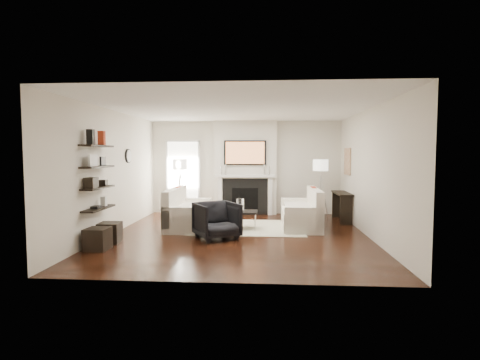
# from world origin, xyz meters

# --- Properties ---
(room_envelope) EXTENTS (6.00, 6.00, 6.00)m
(room_envelope) POSITION_xyz_m (0.00, 0.00, 1.35)
(room_envelope) COLOR black
(room_envelope) RESTS_ON ground
(chimney_breast) EXTENTS (1.80, 0.25, 2.70)m
(chimney_breast) POSITION_xyz_m (0.00, 2.88, 1.35)
(chimney_breast) COLOR silver
(chimney_breast) RESTS_ON floor
(fireplace_surround) EXTENTS (1.30, 0.02, 1.04)m
(fireplace_surround) POSITION_xyz_m (0.00, 2.74, 0.52)
(fireplace_surround) COLOR black
(fireplace_surround) RESTS_ON floor
(firebox) EXTENTS (0.75, 0.02, 0.65)m
(firebox) POSITION_xyz_m (0.00, 2.73, 0.45)
(firebox) COLOR black
(firebox) RESTS_ON floor
(mantel_pilaster_l) EXTENTS (0.12, 0.08, 1.10)m
(mantel_pilaster_l) POSITION_xyz_m (-0.72, 2.71, 0.55)
(mantel_pilaster_l) COLOR white
(mantel_pilaster_l) RESTS_ON floor
(mantel_pilaster_r) EXTENTS (0.12, 0.08, 1.10)m
(mantel_pilaster_r) POSITION_xyz_m (0.72, 2.71, 0.55)
(mantel_pilaster_r) COLOR white
(mantel_pilaster_r) RESTS_ON floor
(mantel_shelf) EXTENTS (1.70, 0.18, 0.07)m
(mantel_shelf) POSITION_xyz_m (0.00, 2.69, 1.12)
(mantel_shelf) COLOR white
(mantel_shelf) RESTS_ON chimney_breast
(tv_body) EXTENTS (1.20, 0.06, 0.70)m
(tv_body) POSITION_xyz_m (0.00, 2.71, 1.78)
(tv_body) COLOR black
(tv_body) RESTS_ON chimney_breast
(tv_screen) EXTENTS (1.10, 0.00, 0.62)m
(tv_screen) POSITION_xyz_m (0.00, 2.68, 1.78)
(tv_screen) COLOR #BF723F
(tv_screen) RESTS_ON tv_body
(candlestick_l_tall) EXTENTS (0.04, 0.04, 0.30)m
(candlestick_l_tall) POSITION_xyz_m (-0.55, 2.70, 1.30)
(candlestick_l_tall) COLOR silver
(candlestick_l_tall) RESTS_ON mantel_shelf
(candlestick_l_short) EXTENTS (0.04, 0.04, 0.24)m
(candlestick_l_short) POSITION_xyz_m (-0.68, 2.70, 1.27)
(candlestick_l_short) COLOR silver
(candlestick_l_short) RESTS_ON mantel_shelf
(candlestick_r_tall) EXTENTS (0.04, 0.04, 0.30)m
(candlestick_r_tall) POSITION_xyz_m (0.55, 2.70, 1.30)
(candlestick_r_tall) COLOR silver
(candlestick_r_tall) RESTS_ON mantel_shelf
(candlestick_r_short) EXTENTS (0.04, 0.04, 0.24)m
(candlestick_r_short) POSITION_xyz_m (0.68, 2.70, 1.27)
(candlestick_r_short) COLOR silver
(candlestick_r_short) RESTS_ON mantel_shelf
(hallway_panel) EXTENTS (0.90, 0.02, 2.10)m
(hallway_panel) POSITION_xyz_m (-1.85, 2.98, 1.05)
(hallway_panel) COLOR white
(hallway_panel) RESTS_ON floor
(door_trim_l) EXTENTS (0.06, 0.06, 2.16)m
(door_trim_l) POSITION_xyz_m (-2.33, 2.96, 1.05)
(door_trim_l) COLOR white
(door_trim_l) RESTS_ON floor
(door_trim_r) EXTENTS (0.06, 0.06, 2.16)m
(door_trim_r) POSITION_xyz_m (-1.37, 2.96, 1.05)
(door_trim_r) COLOR white
(door_trim_r) RESTS_ON floor
(door_trim_top) EXTENTS (1.02, 0.06, 0.06)m
(door_trim_top) POSITION_xyz_m (-1.85, 2.96, 2.13)
(door_trim_top) COLOR white
(door_trim_top) RESTS_ON wall_back
(rug) EXTENTS (2.60, 2.00, 0.01)m
(rug) POSITION_xyz_m (0.17, 0.85, 0.01)
(rug) COLOR beige
(rug) RESTS_ON floor
(loveseat_left_base) EXTENTS (0.85, 1.80, 0.42)m
(loveseat_left_base) POSITION_xyz_m (-1.24, 0.81, 0.21)
(loveseat_left_base) COLOR white
(loveseat_left_base) RESTS_ON floor
(loveseat_left_back) EXTENTS (0.18, 1.80, 0.80)m
(loveseat_left_back) POSITION_xyz_m (-1.57, 0.81, 0.53)
(loveseat_left_back) COLOR white
(loveseat_left_back) RESTS_ON floor
(loveseat_left_arm_n) EXTENTS (0.85, 0.18, 0.60)m
(loveseat_left_arm_n) POSITION_xyz_m (-1.24, -0.00, 0.30)
(loveseat_left_arm_n) COLOR white
(loveseat_left_arm_n) RESTS_ON floor
(loveseat_left_arm_s) EXTENTS (0.85, 0.18, 0.60)m
(loveseat_left_arm_s) POSITION_xyz_m (-1.24, 1.62, 0.30)
(loveseat_left_arm_s) COLOR white
(loveseat_left_arm_s) RESTS_ON floor
(loveseat_left_cushion) EXTENTS (0.63, 1.44, 0.10)m
(loveseat_left_cushion) POSITION_xyz_m (-1.19, 0.81, 0.47)
(loveseat_left_cushion) COLOR white
(loveseat_left_cushion) RESTS_ON loveseat_left_base
(pillow_left_orange) EXTENTS (0.10, 0.42, 0.42)m
(pillow_left_orange) POSITION_xyz_m (-1.57, 1.11, 0.73)
(pillow_left_orange) COLOR #A32D14
(pillow_left_orange) RESTS_ON loveseat_left_cushion
(pillow_left_charcoal) EXTENTS (0.10, 0.40, 0.40)m
(pillow_left_charcoal) POSITION_xyz_m (-1.57, 0.51, 0.72)
(pillow_left_charcoal) COLOR black
(pillow_left_charcoal) RESTS_ON loveseat_left_cushion
(loveseat_right_base) EXTENTS (0.85, 1.80, 0.42)m
(loveseat_right_base) POSITION_xyz_m (1.42, 0.98, 0.21)
(loveseat_right_base) COLOR white
(loveseat_right_base) RESTS_ON floor
(loveseat_right_back) EXTENTS (0.18, 1.80, 0.80)m
(loveseat_right_back) POSITION_xyz_m (1.76, 0.98, 0.53)
(loveseat_right_back) COLOR white
(loveseat_right_back) RESTS_ON floor
(loveseat_right_arm_n) EXTENTS (0.85, 0.18, 0.60)m
(loveseat_right_arm_n) POSITION_xyz_m (1.42, 0.17, 0.30)
(loveseat_right_arm_n) COLOR white
(loveseat_right_arm_n) RESTS_ON floor
(loveseat_right_arm_s) EXTENTS (0.85, 0.18, 0.60)m
(loveseat_right_arm_s) POSITION_xyz_m (1.42, 1.79, 0.30)
(loveseat_right_arm_s) COLOR white
(loveseat_right_arm_s) RESTS_ON floor
(loveseat_right_cushion) EXTENTS (0.63, 1.44, 0.10)m
(loveseat_right_cushion) POSITION_xyz_m (1.37, 0.98, 0.47)
(loveseat_right_cushion) COLOR white
(loveseat_right_cushion) RESTS_ON loveseat_right_base
(pillow_right_orange) EXTENTS (0.10, 0.42, 0.42)m
(pillow_right_orange) POSITION_xyz_m (1.76, 1.28, 0.73)
(pillow_right_orange) COLOR #A32D14
(pillow_right_orange) RESTS_ON loveseat_right_cushion
(pillow_right_charcoal) EXTENTS (0.10, 0.40, 0.40)m
(pillow_right_charcoal) POSITION_xyz_m (1.76, 0.68, 0.72)
(pillow_right_charcoal) COLOR black
(pillow_right_charcoal) RESTS_ON loveseat_right_cushion
(coffee_table) EXTENTS (1.10, 0.55, 0.04)m
(coffee_table) POSITION_xyz_m (-0.15, 0.66, 0.40)
(coffee_table) COLOR black
(coffee_table) RESTS_ON floor
(coffee_leg_nw) EXTENTS (0.02, 0.02, 0.38)m
(coffee_leg_nw) POSITION_xyz_m (-0.65, 0.44, 0.19)
(coffee_leg_nw) COLOR silver
(coffee_leg_nw) RESTS_ON floor
(coffee_leg_ne) EXTENTS (0.02, 0.02, 0.38)m
(coffee_leg_ne) POSITION_xyz_m (0.35, 0.44, 0.19)
(coffee_leg_ne) COLOR silver
(coffee_leg_ne) RESTS_ON floor
(coffee_leg_sw) EXTENTS (0.02, 0.02, 0.38)m
(coffee_leg_sw) POSITION_xyz_m (-0.65, 0.88, 0.19)
(coffee_leg_sw) COLOR silver
(coffee_leg_sw) RESTS_ON floor
(coffee_leg_se) EXTENTS (0.02, 0.02, 0.38)m
(coffee_leg_se) POSITION_xyz_m (0.35, 0.88, 0.19)
(coffee_leg_se) COLOR silver
(coffee_leg_se) RESTS_ON floor
(hurricane_glass) EXTENTS (0.18, 0.18, 0.31)m
(hurricane_glass) POSITION_xyz_m (0.00, 0.66, 0.56)
(hurricane_glass) COLOR white
(hurricane_glass) RESTS_ON coffee_table
(hurricane_candle) EXTENTS (0.09, 0.09, 0.13)m
(hurricane_candle) POSITION_xyz_m (0.00, 0.66, 0.50)
(hurricane_candle) COLOR white
(hurricane_candle) RESTS_ON coffee_table
(copper_bowl) EXTENTS (0.30, 0.30, 0.05)m
(copper_bowl) POSITION_xyz_m (-0.40, 0.66, 0.45)
(copper_bowl) COLOR #C83F21
(copper_bowl) RESTS_ON coffee_table
(armchair) EXTENTS (1.08, 1.06, 0.83)m
(armchair) POSITION_xyz_m (-0.41, -0.35, 0.41)
(armchair) COLOR black
(armchair) RESTS_ON floor
(lamp_left_post) EXTENTS (0.02, 0.02, 1.20)m
(lamp_left_post) POSITION_xyz_m (-1.85, 2.57, 0.60)
(lamp_left_post) COLOR silver
(lamp_left_post) RESTS_ON floor
(lamp_left_shade) EXTENTS (0.40, 0.40, 0.30)m
(lamp_left_shade) POSITION_xyz_m (-1.85, 2.57, 1.45)
(lamp_left_shade) COLOR white
(lamp_left_shade) RESTS_ON lamp_left_post
(lamp_left_leg_a) EXTENTS (0.25, 0.02, 1.23)m
(lamp_left_leg_a) POSITION_xyz_m (-1.74, 2.57, 0.60)
(lamp_left_leg_a) COLOR silver
(lamp_left_leg_a) RESTS_ON floor
(lamp_left_leg_b) EXTENTS (0.14, 0.22, 1.23)m
(lamp_left_leg_b) POSITION_xyz_m (-1.91, 2.66, 0.60)
(lamp_left_leg_b) COLOR silver
(lamp_left_leg_b) RESTS_ON floor
(lamp_left_leg_c) EXTENTS (0.14, 0.22, 1.23)m
(lamp_left_leg_c) POSITION_xyz_m (-1.91, 2.47, 0.60)
(lamp_left_leg_c) COLOR silver
(lamp_left_leg_c) RESTS_ON floor
(lamp_right_post) EXTENTS (0.02, 0.02, 1.20)m
(lamp_right_post) POSITION_xyz_m (2.05, 2.15, 0.60)
(lamp_right_post) COLOR silver
(lamp_right_post) RESTS_ON floor
(lamp_right_shade) EXTENTS (0.40, 0.40, 0.30)m
(lamp_right_shade) POSITION_xyz_m (2.05, 2.15, 1.45)
(lamp_right_shade) COLOR white
(lamp_right_shade) RESTS_ON lamp_right_post
(lamp_right_leg_a) EXTENTS (0.25, 0.02, 1.23)m
(lamp_right_leg_a) POSITION_xyz_m (2.16, 2.15, 0.60)
(lamp_right_leg_a) COLOR silver
(lamp_right_leg_a) RESTS_ON floor
(lamp_right_leg_b) EXTENTS (0.14, 0.22, 1.23)m
(lamp_right_leg_b) POSITION_xyz_m (2.00, 2.25, 0.60)
(lamp_right_leg_b) COLOR silver
(lamp_right_leg_b) RESTS_ON floor
(lamp_right_leg_c) EXTENTS (0.14, 0.22, 1.23)m
(lamp_right_leg_c) POSITION_xyz_m (1.99, 2.06, 0.60)
(lamp_right_leg_c) COLOR silver
(lamp_right_leg_c) RESTS_ON floor
(console_top) EXTENTS (0.35, 1.20, 0.04)m
(console_top) POSITION_xyz_m (2.57, 1.87, 0.73)
(console_top) COLOR black
(console_top) RESTS_ON floor
(console_leg_n) EXTENTS (0.30, 0.04, 0.71)m
(console_leg_n) POSITION_xyz_m (2.57, 1.32, 0.35)
(console_leg_n) COLOR black
(console_leg_n) RESTS_ON floor
(console_leg_s) EXTENTS (0.30, 0.04, 0.71)m
(console_leg_s) POSITION_xyz_m (2.57, 2.42, 0.35)
(console_leg_s) COLOR black
(console_leg_s) RESTS_ON floor
(wall_art) EXTENTS (0.03, 0.70, 0.70)m
(wall_art) POSITION_xyz_m (2.73, 2.05, 1.55)
(wall_art) COLOR tan
(wall_art) RESTS_ON wall_right
(shelf_bottom) EXTENTS (0.25, 1.00, 0.03)m
(shelf_bottom) POSITION_xyz_m (-2.62, -1.00, 0.70)
(shelf_bottom) COLOR black
(shelf_bottom) RESTS_ON wall_left
(shelf_lower) EXTENTS (0.25, 1.00, 0.04)m
(shelf_lower) POSITION_xyz_m (-2.62, -1.00, 1.10)
(shelf_lower) COLOR black
(shelf_lower) RESTS_ON wall_left
(shelf_upper) EXTENTS (0.25, 1.00, 0.04)m
(shelf_upper) POSITION_xyz_m (-2.62, -1.00, 1.50)
(shelf_upper) COLOR black
(shelf_upper) RESTS_ON wall_left
(shelf_top) EXTENTS (0.25, 1.00, 0.04)m
(shelf_top) POSITION_xyz_m (-2.62, -1.00, 1.90)
(shelf_top) COLOR black
(shelf_top) RESTS_ON wall_left
(decor_magfile_a) EXTENTS (0.12, 0.10, 0.28)m
(decor_magfile_a) POSITION_xyz_m (-2.62, -1.26, 2.06)
(decor_magfile_a) COLOR black
(decor_magfile_a) RESTS_ON shelf_top
(decor_magfile_b) EXTENTS (0.12, 0.10, 0.28)m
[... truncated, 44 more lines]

